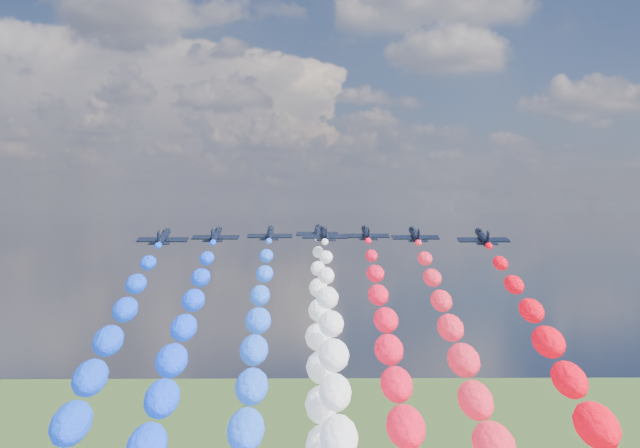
{
  "coord_description": "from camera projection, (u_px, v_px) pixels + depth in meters",
  "views": [
    {
      "loc": [
        -1.86,
        -141.53,
        113.97
      ],
      "look_at": [
        0.0,
        4.0,
        110.89
      ],
      "focal_mm": 46.1,
      "sensor_mm": 36.0,
      "label": 1
    }
  ],
  "objects": [
    {
      "name": "jet_5",
      "position": [
        366.0,
        234.0,
        153.65
      ],
      "size": [
        8.73,
        11.73,
        5.07
      ],
      "primitive_type": null,
      "rotation": [
        0.24,
        0.0,
        0.03
      ],
      "color": "black"
    },
    {
      "name": "trail_1",
      "position": [
        156.0,
        441.0,
        89.44
      ],
      "size": [
        5.6,
        111.09,
        44.3
      ],
      "primitive_type": null,
      "color": "#0E3CFF"
    },
    {
      "name": "trail_3",
      "position": [
        334.0,
        432.0,
        92.91
      ],
      "size": [
        5.6,
        111.09,
        44.3
      ],
      "primitive_type": null,
      "color": "silver"
    },
    {
      "name": "jet_4",
      "position": [
        317.0,
        232.0,
        164.57
      ],
      "size": [
        9.04,
        11.96,
        5.07
      ],
      "primitive_type": null,
      "rotation": [
        0.24,
        0.0,
        -0.06
      ],
      "color": "black"
    },
    {
      "name": "jet_2",
      "position": [
        270.0,
        234.0,
        153.03
      ],
      "size": [
        8.36,
        11.47,
        5.07
      ],
      "primitive_type": null,
      "rotation": [
        0.24,
        0.0,
        -0.0
      ],
      "color": "black"
    },
    {
      "name": "trail_4",
      "position": [
        321.0,
        401.0,
        107.67
      ],
      "size": [
        5.6,
        111.09,
        44.3
      ],
      "primitive_type": null,
      "color": "silver"
    },
    {
      "name": "jet_6",
      "position": [
        415.0,
        235.0,
        146.01
      ],
      "size": [
        8.63,
        11.66,
        5.07
      ],
      "primitive_type": null,
      "rotation": [
        0.24,
        0.0,
        0.02
      ],
      "color": "black"
    },
    {
      "name": "trail_5",
      "position": [
        400.0,
        423.0,
        96.75
      ],
      "size": [
        5.6,
        111.09,
        44.3
      ],
      "primitive_type": null,
      "color": "red"
    },
    {
      "name": "jet_3",
      "position": [
        324.0,
        234.0,
        149.8
      ],
      "size": [
        8.97,
        11.9,
        5.07
      ],
      "primitive_type": null,
      "rotation": [
        0.24,
        0.0,
        0.06
      ],
      "color": "black"
    },
    {
      "name": "jet_1",
      "position": [
        216.0,
        235.0,
        146.33
      ],
      "size": [
        8.85,
        11.82,
        5.07
      ],
      "primitive_type": null,
      "rotation": [
        0.24,
        0.0,
        -0.04
      ],
      "color": "black"
    },
    {
      "name": "trail_6",
      "position": [
        482.0,
        442.0,
        89.11
      ],
      "size": [
        5.6,
        111.09,
        44.3
      ],
      "primitive_type": null,
      "color": "red"
    },
    {
      "name": "jet_0",
      "position": [
        163.0,
        237.0,
        135.74
      ],
      "size": [
        8.49,
        11.56,
        5.07
      ],
      "primitive_type": null,
      "rotation": [
        0.24,
        0.0,
        -0.01
      ],
      "color": "black"
    },
    {
      "name": "trail_2",
      "position": [
        247.0,
        425.0,
        96.13
      ],
      "size": [
        5.6,
        111.09,
        44.3
      ],
      "primitive_type": null,
      "color": "blue"
    },
    {
      "name": "jet_7",
      "position": [
        483.0,
        238.0,
        134.9
      ],
      "size": [
        8.47,
        11.55,
        5.07
      ],
      "primitive_type": null,
      "rotation": [
        0.24,
        0.0,
        -0.01
      ],
      "color": "black"
    }
  ]
}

